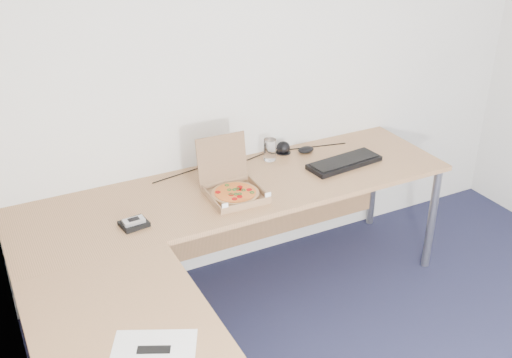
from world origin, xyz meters
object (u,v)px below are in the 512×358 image
wallet (134,224)px  desk (216,243)px  keyboard (344,163)px  pizza_box (234,190)px  drinking_glass (270,150)px

wallet → desk: bearing=-50.1°
keyboard → wallet: keyboard is taller
desk → wallet: bearing=137.9°
desk → keyboard: size_ratio=5.41×
pizza_box → keyboard: pizza_box is taller
pizza_box → wallet: pizza_box is taller
desk → drinking_glass: drinking_glass is taller
drinking_glass → wallet: (-0.96, -0.37, -0.06)m
keyboard → wallet: (-1.33, -0.10, -0.00)m
drinking_glass → keyboard: bearing=-36.6°
pizza_box → desk: bearing=-125.2°
pizza_box → keyboard: bearing=5.5°
desk → wallet: wallet is taller
pizza_box → keyboard: (0.75, 0.05, -0.02)m
pizza_box → keyboard: 0.75m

